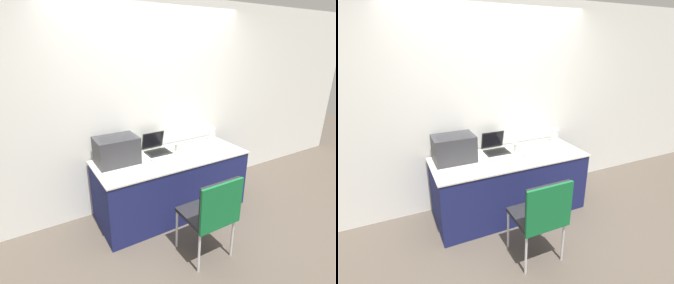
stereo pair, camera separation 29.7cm
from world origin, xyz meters
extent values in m
plane|color=brown|center=(0.00, 0.00, 0.00)|extent=(14.00, 14.00, 0.00)
cube|color=silver|center=(0.00, 0.80, 1.30)|extent=(8.00, 0.05, 2.60)
cube|color=#191E51|center=(0.00, 0.37, 0.37)|extent=(1.87, 0.74, 0.74)
cube|color=silver|center=(0.00, 0.37, 0.75)|extent=(1.89, 0.76, 0.02)
cube|color=#333338|center=(-0.64, 0.52, 0.92)|extent=(0.47, 0.33, 0.31)
cube|color=black|center=(-0.64, 0.49, 1.05)|extent=(0.38, 0.25, 0.06)
cube|color=black|center=(-0.09, 0.53, 0.77)|extent=(0.30, 0.23, 0.02)
cube|color=black|center=(-0.09, 0.52, 0.78)|extent=(0.27, 0.13, 0.00)
cube|color=black|center=(-0.09, 0.68, 0.89)|extent=(0.30, 0.06, 0.23)
cube|color=black|center=(-0.09, 0.67, 0.89)|extent=(0.27, 0.06, 0.20)
cube|color=silver|center=(-0.09, 0.31, 0.77)|extent=(0.38, 0.16, 0.02)
cylinder|color=white|center=(0.17, 0.48, 0.81)|extent=(0.09, 0.09, 0.09)
cylinder|color=white|center=(0.17, 0.48, 0.86)|extent=(0.09, 0.09, 0.01)
ellipsoid|color=silver|center=(0.19, 0.30, 0.78)|extent=(0.07, 0.05, 0.03)
cylinder|color=silver|center=(0.81, 0.59, 0.85)|extent=(0.11, 0.11, 0.17)
sphere|color=silver|center=(0.81, 0.59, 0.95)|extent=(0.06, 0.06, 0.06)
cube|color=black|center=(-0.10, -0.45, 0.47)|extent=(0.45, 0.43, 0.04)
cube|color=black|center=(-0.10, -0.65, 0.70)|extent=(0.45, 0.03, 0.42)
cylinder|color=silver|center=(-0.30, -0.25, 0.22)|extent=(0.02, 0.02, 0.45)
cylinder|color=silver|center=(0.11, -0.25, 0.22)|extent=(0.02, 0.02, 0.45)
cylinder|color=silver|center=(-0.30, -0.64, 0.22)|extent=(0.02, 0.02, 0.45)
cylinder|color=silver|center=(0.11, -0.64, 0.22)|extent=(0.02, 0.02, 0.45)
cube|color=#146633|center=(-0.10, -0.67, 0.68)|extent=(0.47, 0.02, 0.46)
camera|label=1|loc=(-1.53, -2.17, 2.03)|focal=28.00mm
camera|label=2|loc=(-1.26, -2.30, 2.03)|focal=28.00mm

